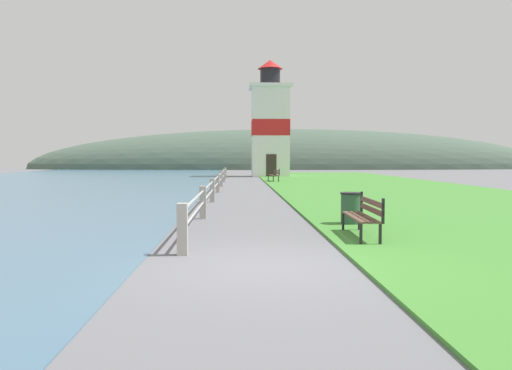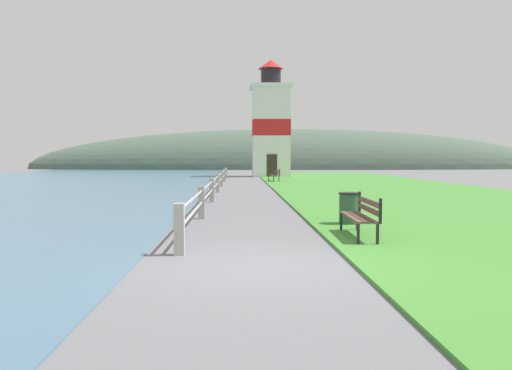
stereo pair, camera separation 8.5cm
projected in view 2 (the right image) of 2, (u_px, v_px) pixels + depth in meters
name	position (u px, v px, depth m)	size (l,w,h in m)	color
ground_plane	(260.00, 267.00, 7.84)	(160.00, 160.00, 0.00)	slate
grass_verge	(383.00, 189.00, 27.02)	(12.00, 56.90, 0.06)	#428433
seawall_railing	(218.00, 182.00, 24.35)	(0.18, 31.43, 0.92)	#A8A399
park_bench_near	(362.00, 214.00, 10.47)	(0.53, 1.96, 0.94)	brown
park_bench_midway	(275.00, 174.00, 34.96)	(0.71, 1.86, 0.94)	brown
lighthouse	(271.00, 126.00, 44.90)	(3.76, 3.76, 10.44)	white
trash_bin	(349.00, 209.00, 12.53)	(0.54, 0.54, 0.84)	#2D5138
distant_hillside	(294.00, 169.00, 75.91)	(80.00, 16.00, 12.00)	#475B4C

